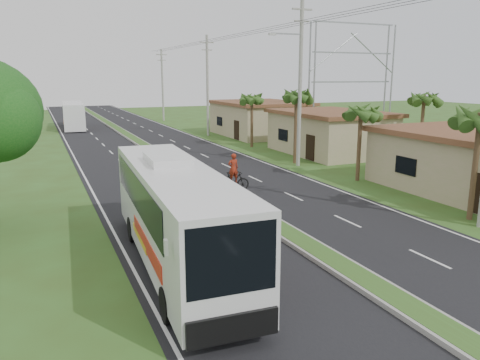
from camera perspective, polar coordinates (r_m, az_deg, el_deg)
name	(u,v)px	position (r m, az deg, el deg)	size (l,w,h in m)	color
ground	(351,275)	(16.62, 13.40, -11.21)	(180.00, 180.00, 0.00)	#384E1C
road_asphalt	(182,169)	(34.02, -7.12, 1.28)	(14.00, 160.00, 0.02)	black
median_strip	(182,168)	(34.01, -7.12, 1.43)	(1.20, 160.00, 0.18)	gray
lane_edge_left	(85,177)	(32.82, -18.40, 0.30)	(0.12, 160.00, 0.01)	silver
lane_edge_right	(265,163)	(36.45, 3.03, 2.10)	(0.12, 160.00, 0.01)	silver
shop_mid	(330,132)	(41.56, 10.90, 5.77)	(7.60, 10.60, 3.67)	tan
shop_far	(260,118)	(53.63, 2.39, 7.54)	(8.60, 11.60, 3.82)	tan
palm_verge_a	(480,118)	(23.81, 27.25, 6.69)	(2.40, 2.40, 5.45)	#473321
palm_verge_b	(361,113)	(30.58, 14.53, 7.95)	(2.40, 2.40, 5.05)	#473321
palm_verge_c	(296,96)	(36.00, 6.89, 10.11)	(2.40, 2.40, 5.85)	#473321
palm_verge_d	(252,99)	(44.22, 1.46, 9.89)	(2.40, 2.40, 5.25)	#473321
palm_behind_shop	(424,99)	(38.16, 21.53, 9.18)	(2.40, 2.40, 5.65)	#473321
utility_pole_b	(300,81)	(34.94, 7.31, 11.88)	(3.20, 0.28, 12.00)	gray
utility_pole_c	(207,85)	(53.14, -3.99, 11.52)	(1.60, 0.28, 11.00)	gray
utility_pole_d	(162,84)	(72.29, -9.44, 11.45)	(1.60, 0.28, 10.50)	gray
billboard_lattice	(352,74)	(52.45, 13.50, 12.46)	(10.18, 1.18, 12.07)	gray
coach_bus_main	(175,209)	(16.42, -7.92, -3.51)	(3.08, 11.88, 3.80)	silver
coach_bus_far	(73,114)	(64.39, -19.67, 7.60)	(3.01, 11.33, 3.27)	white
motorcyclist	(233,178)	(27.10, -0.82, 0.19)	(1.99, 0.57, 2.27)	black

